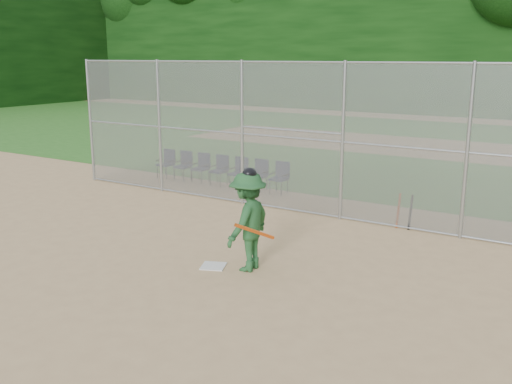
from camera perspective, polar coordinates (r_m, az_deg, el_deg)
The scene contains 15 objects.
ground at distance 11.27m, azimuth -6.77°, elevation -7.98°, with size 100.00×100.00×0.00m, color tan.
grass_strip at distance 27.29m, azimuth 17.45°, elevation 4.21°, with size 100.00×100.00×0.00m, color #28621D.
dirt_patch_far at distance 27.29m, azimuth 17.45°, elevation 4.21°, with size 24.00×24.00×0.00m, color tan.
backstop_fence at distance 14.86m, azimuth 5.11°, elevation 5.55°, with size 16.09×0.09×4.00m.
treeline at distance 28.96m, azimuth 19.29°, elevation 15.51°, with size 81.00×60.00×11.00m.
home_plate at distance 11.51m, azimuth -4.29°, elevation -7.40°, with size 0.47×0.47×0.02m, color silver.
batter_at_plate at distance 11.04m, azimuth -0.80°, elevation -2.91°, with size 1.04×1.39×2.05m.
spare_bats at distance 14.31m, azimuth 14.62°, elevation -1.88°, with size 0.36×0.24×0.85m.
chair_0 at distance 19.90m, azimuth -9.04°, elevation 2.80°, with size 0.54×0.52×0.96m, color #0E1A35, non-canonical shape.
chair_1 at distance 19.42m, azimuth -7.36°, elevation 2.60°, with size 0.54×0.52×0.96m, color #0E1A35, non-canonical shape.
chair_2 at distance 18.97m, azimuth -5.60°, elevation 2.39°, with size 0.54×0.52×0.96m, color #0E1A35, non-canonical shape.
chair_3 at distance 18.53m, azimuth -3.76°, elevation 2.16°, with size 0.54×0.52×0.96m, color #0E1A35, non-canonical shape.
chair_4 at distance 18.11m, azimuth -1.83°, elevation 1.92°, with size 0.54×0.52×0.96m, color #0E1A35, non-canonical shape.
chair_5 at distance 17.72m, azimuth 0.19°, elevation 1.66°, with size 0.54×0.52×0.96m, color #0E1A35, non-canonical shape.
chair_6 at distance 17.34m, azimuth 2.30°, elevation 1.40°, with size 0.54×0.52×0.96m, color #0E1A35, non-canonical shape.
Camera 1 is at (6.60, -8.16, 4.10)m, focal length 40.00 mm.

